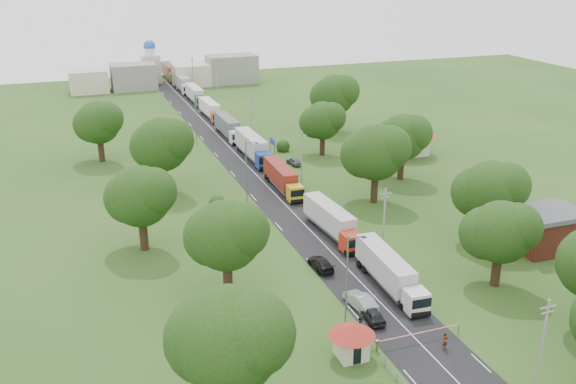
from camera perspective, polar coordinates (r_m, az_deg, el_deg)
name	(u,v)px	position (r m, az deg, el deg)	size (l,w,h in m)	color
ground	(320,240)	(84.48, 2.83, -4.30)	(260.00, 260.00, 0.00)	#254818
road	(271,191)	(101.81, -1.48, 0.13)	(8.00, 200.00, 0.04)	black
boom_barrier	(407,337)	(63.92, 10.49, -12.52)	(9.22, 0.35, 1.18)	slate
guard_booth	(352,337)	(60.83, 5.68, -12.68)	(4.40, 4.40, 3.45)	beige
info_sign	(272,145)	(115.96, -1.40, 4.24)	(0.12, 3.10, 4.10)	slate
pole_0	(542,345)	(58.86, 21.66, -12.53)	(1.60, 0.24, 9.00)	gray
pole_1	(384,221)	(79.04, 8.53, -2.60)	(1.60, 0.24, 9.00)	gray
pole_2	(302,157)	(102.95, 1.23, 3.11)	(1.60, 0.24, 9.00)	gray
pole_3	(251,118)	(128.52, -3.28, 6.60)	(1.60, 0.24, 9.00)	gray
pole_4	(217,91)	(154.93, -6.30, 8.90)	(1.60, 0.24, 9.00)	gray
pole_5	(193,72)	(181.82, -8.46, 10.50)	(1.60, 0.24, 9.00)	gray
lamp_0	(348,277)	(63.70, 5.38, -7.51)	(2.03, 0.22, 10.00)	slate
lamp_1	(247,170)	(93.97, -3.64, 1.92)	(2.03, 0.22, 10.00)	slate
lamp_2	(196,117)	(126.71, -8.15, 6.63)	(2.03, 0.22, 10.00)	slate
tree_2	(500,231)	(74.45, 18.33, -3.35)	(8.00, 8.00, 10.10)	#382616
tree_3	(490,190)	(85.02, 17.54, 0.16)	(8.80, 8.80, 11.07)	#382616
tree_4	(375,152)	(95.57, 7.78, 3.54)	(9.60, 9.60, 12.05)	#382616
tree_5	(402,137)	(106.66, 10.12, 4.84)	(8.80, 8.80, 11.07)	#382616
tree_6	(322,120)	(118.50, 3.08, 6.37)	(8.00, 8.00, 10.10)	#382616
tree_7	(335,94)	(135.16, 4.16, 8.65)	(9.60, 9.60, 12.05)	#382616
tree_9	(228,338)	(50.20, -5.32, -12.80)	(9.60, 9.60, 12.05)	#382616
tree_10	(226,235)	(68.64, -5.55, -3.81)	(8.80, 8.80, 11.07)	#382616
tree_11	(140,196)	(81.26, -13.01, -0.34)	(8.80, 8.80, 11.07)	#382616
tree_12	(162,144)	(100.67, -11.17, 4.21)	(9.60, 9.60, 12.05)	#382616
tree_13	(98,122)	(119.34, -16.52, 5.97)	(8.80, 8.80, 11.07)	#382616
house_brick	(547,229)	(87.39, 22.00, -3.09)	(8.60, 6.60, 5.20)	maroon
house_cream	(407,136)	(121.37, 10.58, 4.95)	(10.08, 10.08, 5.80)	beige
distant_town	(172,74)	(186.00, -10.24, 10.25)	(52.00, 8.00, 8.00)	gray
church	(151,64)	(192.80, -12.10, 11.05)	(5.00, 5.00, 12.30)	beige
truck_0	(389,271)	(72.95, 8.94, -6.96)	(2.92, 13.97, 3.86)	silver
truck_1	(332,221)	(85.35, 3.93, -2.56)	(3.09, 13.92, 3.84)	red
truck_2	(282,178)	(101.61, -0.52, 1.30)	(2.61, 13.71, 3.79)	gold
truck_3	(253,147)	(117.31, -3.16, 4.03)	(2.78, 15.40, 4.27)	navy
truck_4	(228,127)	(132.29, -5.34, 5.79)	(2.59, 14.22, 3.94)	silver
truck_5	(210,109)	(148.55, -6.91, 7.31)	(2.66, 13.53, 3.74)	#B53F1B
truck_6	(195,94)	(164.98, -8.23, 8.58)	(2.54, 13.98, 3.87)	#266531
truck_7	(182,83)	(179.91, -9.38, 9.54)	(2.78, 14.84, 4.11)	silver
truck_8	(170,72)	(197.85, -10.45, 10.48)	(3.03, 15.60, 4.32)	brown
car_lane_front	(372,315)	(67.23, 7.50, -10.75)	(1.63, 4.06, 1.38)	black
car_lane_mid	(360,301)	(69.25, 6.45, -9.60)	(1.68, 4.82, 1.59)	gray
car_lane_rear	(321,264)	(76.83, 2.94, -6.38)	(1.91, 4.70, 1.36)	black
car_verge_near	(337,211)	(91.96, 4.38, -1.71)	(2.48, 5.38, 1.50)	#BDBDBD
car_verge_far	(294,161)	(114.15, 0.54, 2.75)	(1.56, 3.88, 1.32)	#56595D
pedestrian_near	(445,342)	(64.02, 13.79, -12.80)	(0.62, 0.40, 1.69)	gray
pedestrian_booth	(360,327)	(64.66, 6.45, -11.81)	(0.91, 0.71, 1.88)	gray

